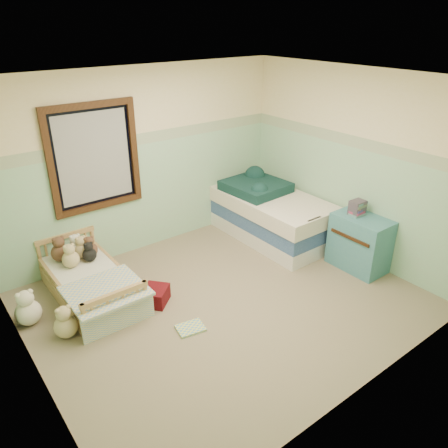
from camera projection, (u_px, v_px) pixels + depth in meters
floor at (226, 301)px, 5.17m from camera, size 4.20×3.60×0.02m
ceiling at (226, 79)px, 4.08m from camera, size 4.20×3.60×0.02m
wall_back at (145, 162)px, 5.91m from camera, size 4.20×0.04×2.50m
wall_front at (370, 277)px, 3.34m from camera, size 4.20×0.04×2.50m
wall_left at (17, 266)px, 3.47m from camera, size 0.04×3.60×2.50m
wall_right at (352, 166)px, 5.78m from camera, size 0.04×3.60×2.50m
wainscot_mint at (148, 197)px, 6.12m from camera, size 4.20×0.01×1.50m
border_strip at (143, 139)px, 5.76m from camera, size 4.20×0.01×0.15m
window_frame at (94, 158)px, 5.41m from camera, size 1.16×0.06×1.36m
window_blinds at (94, 158)px, 5.42m from camera, size 0.92×0.01×1.12m
toddler_bed_frame at (92, 289)px, 5.21m from camera, size 0.75×1.51×0.19m
toddler_mattress at (90, 278)px, 5.14m from camera, size 0.69×1.44×0.12m
patchwork_quilt at (106, 291)px, 4.78m from camera, size 0.82×0.75×0.03m
plush_bed_brown at (60, 253)px, 5.35m from camera, size 0.22×0.22×0.22m
plush_bed_white at (76, 249)px, 5.46m from camera, size 0.20×0.20×0.20m
plush_bed_tan at (71, 259)px, 5.22m from camera, size 0.20×0.20×0.20m
plush_bed_dark at (90, 255)px, 5.35m from camera, size 0.17×0.17×0.17m
plush_floor_cream at (28, 312)px, 4.74m from camera, size 0.28×0.28×0.28m
plush_floor_tan at (66, 326)px, 4.55m from camera, size 0.25×0.25×0.25m
twin_bed_frame at (270, 230)px, 6.62m from camera, size 0.94×1.88×0.22m
twin_boxspring at (271, 216)px, 6.53m from camera, size 0.94×1.88×0.22m
twin_mattress at (271, 203)px, 6.43m from camera, size 0.98×1.91×0.22m
teal_blanket at (256, 186)px, 6.54m from camera, size 0.85×0.89×0.14m
dresser at (360, 243)px, 5.71m from camera, size 0.45×0.72×0.72m
book_stack at (357, 208)px, 5.59m from camera, size 0.20×0.16×0.19m
red_pillow at (155, 296)px, 5.10m from camera, size 0.41×0.41×0.19m
floor_book at (190, 328)px, 4.70m from camera, size 0.33×0.27×0.03m
extra_plush_0 at (82, 250)px, 5.43m from camera, size 0.19×0.19×0.19m
extra_plush_1 at (90, 250)px, 5.44m from camera, size 0.19×0.19×0.19m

